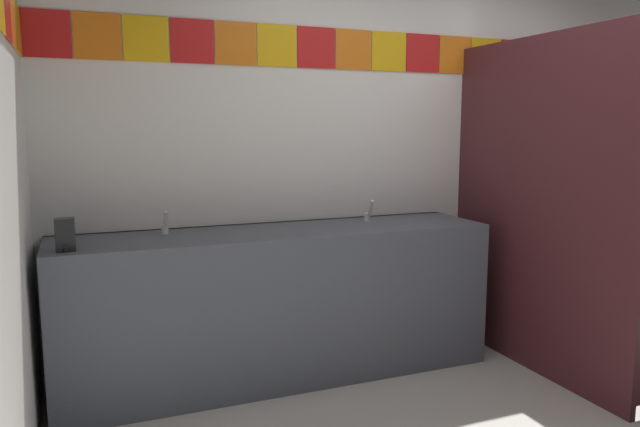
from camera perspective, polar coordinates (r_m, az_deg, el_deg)
The scene contains 7 objects.
wall_back at distance 4.13m, azimuth 7.68°, elevation 5.64°, with size 4.58×0.09×2.56m.
vanity_counter at distance 3.57m, azimuth -3.90°, elevation -8.41°, with size 2.51×0.60×0.88m.
faucet_left at distance 3.41m, azimuth -14.51°, elevation -1.09°, with size 0.04×0.10×0.14m.
faucet_right at distance 3.78m, azimuth 4.68°, elevation 0.04°, with size 0.04×0.10×0.14m.
soap_dispenser at distance 3.12m, azimuth -23.10°, elevation -1.87°, with size 0.09×0.09×0.16m.
stall_divider at distance 3.71m, azimuth 24.38°, elevation 0.21°, with size 0.92×1.52×2.00m.
toilet at distance 4.44m, azimuth 21.24°, elevation -7.52°, with size 0.39×0.49×0.74m.
Camera 1 is at (-2.04, -1.98, 1.47)m, focal length 33.61 mm.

